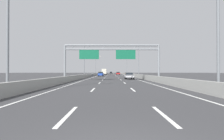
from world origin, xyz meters
The scene contains 54 objects.
ground_plane centered at (0.00, 100.00, 0.00)m, with size 260.00×260.00×0.00m, color #38383A.
lane_dash_left_0 centered at (-1.80, 3.50, 0.01)m, with size 0.16×3.00×0.01m, color white.
lane_dash_left_1 centered at (-1.80, 12.50, 0.01)m, with size 0.16×3.00×0.01m, color white.
lane_dash_left_2 centered at (-1.80, 21.50, 0.01)m, with size 0.16×3.00×0.01m, color white.
lane_dash_left_3 centered at (-1.80, 30.50, 0.01)m, with size 0.16×3.00×0.01m, color white.
lane_dash_left_4 centered at (-1.80, 39.50, 0.01)m, with size 0.16×3.00×0.01m, color white.
lane_dash_left_5 centered at (-1.80, 48.50, 0.01)m, with size 0.16×3.00×0.01m, color white.
lane_dash_left_6 centered at (-1.80, 57.50, 0.01)m, with size 0.16×3.00×0.01m, color white.
lane_dash_left_7 centered at (-1.80, 66.50, 0.01)m, with size 0.16×3.00×0.01m, color white.
lane_dash_left_8 centered at (-1.80, 75.50, 0.01)m, with size 0.16×3.00×0.01m, color white.
lane_dash_left_9 centered at (-1.80, 84.50, 0.01)m, with size 0.16×3.00×0.01m, color white.
lane_dash_left_10 centered at (-1.80, 93.50, 0.01)m, with size 0.16×3.00×0.01m, color white.
lane_dash_left_11 centered at (-1.80, 102.50, 0.01)m, with size 0.16×3.00×0.01m, color white.
lane_dash_left_12 centered at (-1.80, 111.50, 0.01)m, with size 0.16×3.00×0.01m, color white.
lane_dash_left_13 centered at (-1.80, 120.50, 0.01)m, with size 0.16×3.00×0.01m, color white.
lane_dash_left_14 centered at (-1.80, 129.50, 0.01)m, with size 0.16×3.00×0.01m, color white.
lane_dash_left_15 centered at (-1.80, 138.50, 0.01)m, with size 0.16×3.00×0.01m, color white.
lane_dash_left_16 centered at (-1.80, 147.50, 0.01)m, with size 0.16×3.00×0.01m, color white.
lane_dash_left_17 centered at (-1.80, 156.50, 0.01)m, with size 0.16×3.00×0.01m, color white.
lane_dash_right_0 centered at (1.80, 3.50, 0.01)m, with size 0.16×3.00×0.01m, color white.
lane_dash_right_1 centered at (1.80, 12.50, 0.01)m, with size 0.16×3.00×0.01m, color white.
lane_dash_right_2 centered at (1.80, 21.50, 0.01)m, with size 0.16×3.00×0.01m, color white.
lane_dash_right_3 centered at (1.80, 30.50, 0.01)m, with size 0.16×3.00×0.01m, color white.
lane_dash_right_4 centered at (1.80, 39.50, 0.01)m, with size 0.16×3.00×0.01m, color white.
lane_dash_right_5 centered at (1.80, 48.50, 0.01)m, with size 0.16×3.00×0.01m, color white.
lane_dash_right_6 centered at (1.80, 57.50, 0.01)m, with size 0.16×3.00×0.01m, color white.
lane_dash_right_7 centered at (1.80, 66.50, 0.01)m, with size 0.16×3.00×0.01m, color white.
lane_dash_right_8 centered at (1.80, 75.50, 0.01)m, with size 0.16×3.00×0.01m, color white.
lane_dash_right_9 centered at (1.80, 84.50, 0.01)m, with size 0.16×3.00×0.01m, color white.
lane_dash_right_10 centered at (1.80, 93.50, 0.01)m, with size 0.16×3.00×0.01m, color white.
lane_dash_right_11 centered at (1.80, 102.50, 0.01)m, with size 0.16×3.00×0.01m, color white.
lane_dash_right_12 centered at (1.80, 111.50, 0.01)m, with size 0.16×3.00×0.01m, color white.
lane_dash_right_13 centered at (1.80, 120.50, 0.01)m, with size 0.16×3.00×0.01m, color white.
lane_dash_right_14 centered at (1.80, 129.50, 0.01)m, with size 0.16×3.00×0.01m, color white.
lane_dash_right_15 centered at (1.80, 138.50, 0.01)m, with size 0.16×3.00×0.01m, color white.
lane_dash_right_16 centered at (1.80, 147.50, 0.01)m, with size 0.16×3.00×0.01m, color white.
lane_dash_right_17 centered at (1.80, 156.50, 0.01)m, with size 0.16×3.00×0.01m, color white.
edge_line_left centered at (-5.25, 88.00, 0.01)m, with size 0.16×176.00×0.01m, color white.
edge_line_right centered at (5.25, 88.00, 0.01)m, with size 0.16×176.00×0.01m, color white.
barrier_left centered at (-6.90, 110.00, 0.47)m, with size 0.45×220.00×0.95m.
barrier_right centered at (6.90, 110.00, 0.47)m, with size 0.45×220.00×0.95m.
sign_gantry centered at (-0.18, 26.47, 4.83)m, with size 16.66×0.36×6.36m.
streetlamp_left_near centered at (-7.47, 9.48, 5.40)m, with size 2.58×0.28×9.50m.
streetlamp_right_near centered at (7.47, 9.48, 5.40)m, with size 2.58×0.28×9.50m.
streetlamp_left_mid centered at (-7.47, 45.09, 5.40)m, with size 2.58×0.28×9.50m.
streetlamp_right_mid centered at (7.47, 45.09, 5.40)m, with size 2.58×0.28×9.50m.
streetlamp_left_far centered at (-7.47, 80.70, 5.40)m, with size 2.58×0.28×9.50m.
streetlamp_right_far centered at (7.47, 80.70, 5.40)m, with size 2.58×0.28×9.50m.
orange_car centered at (-3.74, 107.15, 0.76)m, with size 1.85×4.63×1.46m.
blue_car centered at (-3.72, 56.89, 0.78)m, with size 1.79×4.30×1.56m.
white_car centered at (3.84, 34.71, 0.72)m, with size 1.74×4.16×1.41m.
red_car centered at (3.65, 86.41, 0.73)m, with size 1.87×4.33×1.45m.
black_car centered at (-0.06, 130.77, 0.77)m, with size 1.83×4.13×1.53m.
box_truck centered at (-3.65, 86.84, 1.64)m, with size 2.40×8.18×3.01m.
Camera 1 is at (-0.19, -2.87, 1.65)m, focal length 27.19 mm.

